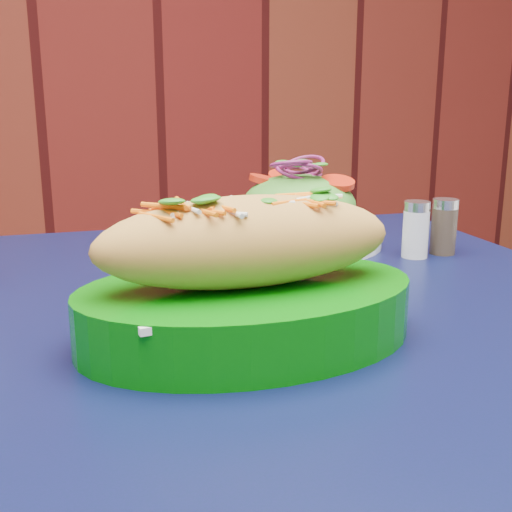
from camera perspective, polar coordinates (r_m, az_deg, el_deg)
name	(u,v)px	position (r m, az deg, el deg)	size (l,w,h in m)	color
cafe_table	(251,382)	(0.68, -0.49, -11.13)	(0.90, 0.90, 0.75)	black
banh_mi_basket	(247,282)	(0.54, -0.77, -2.34)	(0.30, 0.21, 0.13)	#046507
salad_plate	(299,212)	(0.89, 3.82, 3.97)	(0.23, 0.23, 0.12)	white
salt_shaker	(416,229)	(0.84, 14.01, 2.30)	(0.03, 0.03, 0.07)	white
pepper_shaker	(444,227)	(0.87, 16.36, 2.53)	(0.03, 0.03, 0.07)	#3F3326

